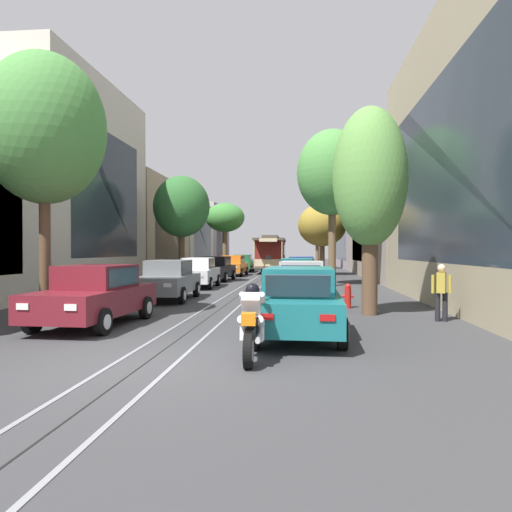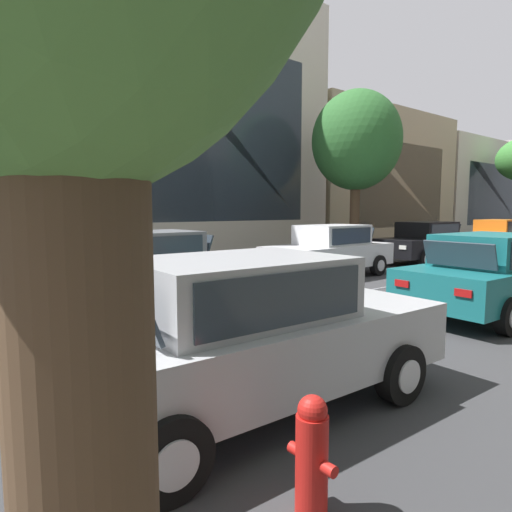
{
  "view_description": "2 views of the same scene",
  "coord_description": "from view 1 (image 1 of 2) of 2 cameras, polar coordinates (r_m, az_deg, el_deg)",
  "views": [
    {
      "loc": [
        2.69,
        -7.78,
        1.97
      ],
      "look_at": [
        -0.3,
        22.85,
        1.6
      ],
      "focal_mm": 32.32,
      "sensor_mm": 36.0,
      "label": 1
    },
    {
      "loc": [
        6.2,
        6.12,
        2.05
      ],
      "look_at": [
        -1.43,
        12.27,
        1.01
      ],
      "focal_mm": 30.7,
      "sensor_mm": 36.0,
      "label": 2
    }
  ],
  "objects": [
    {
      "name": "street_tree_kerb_left_second",
      "position": [
        28.48,
        -9.21,
        6.0
      ],
      "size": [
        3.43,
        3.25,
        6.5
      ],
      "color": "brown",
      "rests_on": "ground"
    },
    {
      "name": "building_facade_left",
      "position": [
        35.73,
        -15.0,
        4.06
      ],
      "size": [
        5.87,
        57.58,
        10.78
      ],
      "color": "beige",
      "rests_on": "ground"
    },
    {
      "name": "parked_car_teal_near_right",
      "position": [
        10.59,
        5.41,
        -5.65
      ],
      "size": [
        2.07,
        4.39,
        1.58
      ],
      "color": "#196B70",
      "rests_on": "ground"
    },
    {
      "name": "parked_car_green_sixth_left",
      "position": [
        42.42,
        -1.68,
        -0.89
      ],
      "size": [
        2.07,
        4.39,
        1.58
      ],
      "color": "#1E6038",
      "rests_on": "ground"
    },
    {
      "name": "motorcycle_with_rider",
      "position": [
        8.43,
        -0.49,
        -8.31
      ],
      "size": [
        0.56,
        1.99,
        1.37
      ],
      "color": "black",
      "rests_on": "ground"
    },
    {
      "name": "street_tree_kerb_left_mid",
      "position": [
        45.29,
        -3.86,
        4.66
      ],
      "size": [
        3.84,
        3.3,
        6.6
      ],
      "color": "brown",
      "rests_on": "ground"
    },
    {
      "name": "cable_car_trolley",
      "position": [
        41.72,
        1.87,
        0.27
      ],
      "size": [
        2.7,
        9.16,
        3.28
      ],
      "color": "maroon",
      "rests_on": "ground"
    },
    {
      "name": "parked_car_blue_fourth_right",
      "position": [
        29.09,
        5.65,
        -1.62
      ],
      "size": [
        2.07,
        4.39,
        1.58
      ],
      "color": "#233D93",
      "rests_on": "ground"
    },
    {
      "name": "fire_hydrant",
      "position": [
        16.07,
        11.31,
        -4.84
      ],
      "size": [
        0.4,
        0.22,
        0.84
      ],
      "color": "red",
      "rests_on": "ground"
    },
    {
      "name": "parked_car_white_mid_left",
      "position": [
        24.67,
        -7.22,
        -2.03
      ],
      "size": [
        2.1,
        4.4,
        1.58
      ],
      "color": "silver",
      "rests_on": "ground"
    },
    {
      "name": "parked_car_grey_second_left",
      "position": [
        18.67,
        -10.82,
        -2.91
      ],
      "size": [
        2.08,
        4.4,
        1.58
      ],
      "color": "slate",
      "rests_on": "ground"
    },
    {
      "name": "parked_car_maroon_near_left",
      "position": [
        12.85,
        -19.26,
        -4.56
      ],
      "size": [
        2.11,
        4.41,
        1.58
      ],
      "color": "maroon",
      "rests_on": "ground"
    },
    {
      "name": "pedestrian_on_left_pavement",
      "position": [
        13.77,
        21.97,
        -3.83
      ],
      "size": [
        0.55,
        0.42,
        1.59
      ],
      "color": "black",
      "rests_on": "ground"
    },
    {
      "name": "ground_plane",
      "position": [
        31.11,
        0.6,
        -2.94
      ],
      "size": [
        160.0,
        160.0,
        0.0
      ],
      "primitive_type": "plane",
      "color": "#38383A"
    },
    {
      "name": "street_tree_kerb_right_second",
      "position": [
        26.26,
        9.42,
        10.08
      ],
      "size": [
        3.92,
        3.69,
        8.68
      ],
      "color": "brown",
      "rests_on": "ground"
    },
    {
      "name": "parked_car_black_fourth_left",
      "position": [
        30.02,
        -4.93,
        -1.55
      ],
      "size": [
        2.12,
        4.41,
        1.58
      ],
      "color": "black",
      "rests_on": "ground"
    },
    {
      "name": "parked_car_teal_mid_right",
      "position": [
        22.84,
        5.16,
        -2.25
      ],
      "size": [
        2.13,
        4.42,
        1.58
      ],
      "color": "#196B70",
      "rests_on": "ground"
    },
    {
      "name": "street_tree_kerb_right_fourth",
      "position": [
        49.91,
        7.59,
        3.23
      ],
      "size": [
        3.08,
        2.93,
        5.59
      ],
      "color": "brown",
      "rests_on": "ground"
    },
    {
      "name": "parked_car_orange_fifth_left",
      "position": [
        35.88,
        -2.85,
        -1.18
      ],
      "size": [
        2.08,
        4.4,
        1.58
      ],
      "color": "orange",
      "rests_on": "ground"
    },
    {
      "name": "trolley_track_rails",
      "position": [
        34.88,
        1.14,
        -2.54
      ],
      "size": [
        1.14,
        65.88,
        0.01
      ],
      "color": "gray",
      "rests_on": "ground"
    },
    {
      "name": "street_tree_kerb_right_near",
      "position": [
        14.64,
        13.92,
        9.19
      ],
      "size": [
        2.25,
        2.22,
        6.36
      ],
      "color": "brown",
      "rests_on": "ground"
    },
    {
      "name": "parked_car_silver_second_right",
      "position": [
        16.61,
        5.75,
        -3.35
      ],
      "size": [
        2.12,
        4.41,
        1.58
      ],
      "color": "#B7B7BC",
      "rests_on": "ground"
    },
    {
      "name": "building_facade_right",
      "position": [
        32.16,
        18.62,
        4.72
      ],
      "size": [
        5.84,
        57.58,
        10.39
      ],
      "color": "tan",
      "rests_on": "ground"
    },
    {
      "name": "street_tree_kerb_left_near",
      "position": [
        14.5,
        -24.75,
        14.04
      ],
      "size": [
        3.38,
        3.22,
        7.45
      ],
      "color": "brown",
      "rests_on": "ground"
    },
    {
      "name": "street_tree_kerb_right_mid",
      "position": [
        37.47,
        8.18,
        3.78
      ],
      "size": [
        3.87,
        4.05,
        5.73
      ],
      "color": "brown",
      "rests_on": "ground"
    }
  ]
}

